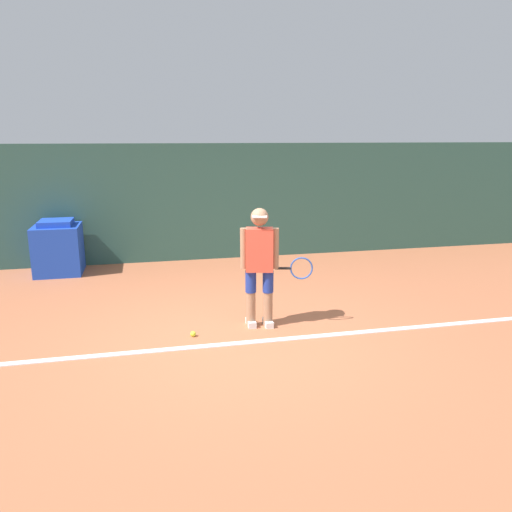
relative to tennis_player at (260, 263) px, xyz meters
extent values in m
plane|color=#B76642|center=(-0.37, -0.35, -0.85)|extent=(24.00, 24.00, 0.00)
cube|color=#2D564C|center=(-0.37, 3.79, 0.28)|extent=(24.00, 0.10, 2.26)
cube|color=white|center=(-0.37, -0.51, -0.84)|extent=(21.60, 0.10, 0.01)
cylinder|color=#A37556|center=(-0.12, 0.03, -0.62)|extent=(0.12, 0.12, 0.46)
cylinder|color=navy|center=(-0.12, 0.03, -0.25)|extent=(0.14, 0.14, 0.28)
cube|color=white|center=(-0.12, 0.03, -0.81)|extent=(0.10, 0.24, 0.08)
cylinder|color=#A37556|center=(0.10, -0.02, -0.62)|extent=(0.12, 0.12, 0.46)
cylinder|color=navy|center=(0.10, -0.02, -0.25)|extent=(0.14, 0.14, 0.28)
cube|color=white|center=(0.10, -0.02, -0.81)|extent=(0.10, 0.24, 0.08)
cube|color=#E54C38|center=(-0.01, 0.00, 0.17)|extent=(0.38, 0.27, 0.55)
sphere|color=#A37556|center=(-0.01, 0.00, 0.58)|extent=(0.22, 0.22, 0.22)
cube|color=white|center=(-0.03, -0.09, 0.60)|extent=(0.20, 0.16, 0.02)
cylinder|color=#A37556|center=(-0.20, 0.05, 0.18)|extent=(0.09, 0.09, 0.51)
cylinder|color=#A37556|center=(0.18, -0.04, 0.18)|extent=(0.09, 0.09, 0.51)
cylinder|color=black|center=(0.28, -0.06, -0.08)|extent=(0.20, 0.07, 0.03)
torus|color=#2851B2|center=(0.51, -0.11, -0.08)|extent=(0.29, 0.08, 0.29)
sphere|color=#D1E533|center=(-0.88, -0.17, -0.81)|extent=(0.07, 0.07, 0.07)
cube|color=blue|center=(-2.93, 3.28, -0.42)|extent=(0.79, 0.81, 0.86)
cube|color=blue|center=(-2.93, 3.28, 0.07)|extent=(0.55, 0.57, 0.10)
camera|label=1|loc=(-1.38, -5.92, 1.55)|focal=35.00mm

